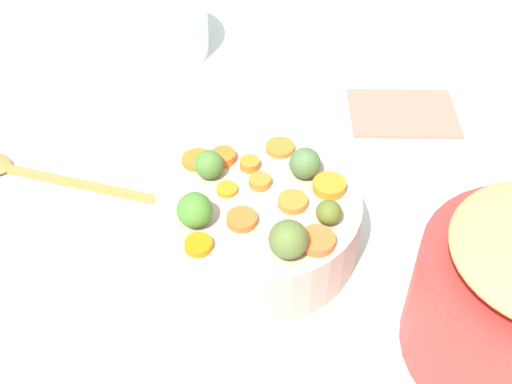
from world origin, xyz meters
TOP-DOWN VIEW (x-y plane):
  - tabletop at (0.00, 0.00)m, footprint 2.40×2.40m
  - serving_bowl_carrots at (-0.00, -0.04)m, footprint 0.24×0.24m
  - carrot_slice_0 at (-0.04, -0.13)m, footprint 0.03×0.03m
  - carrot_slice_1 at (-0.06, 0.01)m, footprint 0.04×0.04m
  - carrot_slice_2 at (-0.01, -0.08)m, footprint 0.05×0.05m
  - carrot_slice_3 at (0.04, -0.04)m, footprint 0.05×0.05m
  - carrot_slice_4 at (-0.00, 0.05)m, footprint 0.05×0.05m
  - carrot_slice_5 at (0.08, 0.00)m, footprint 0.05×0.05m
  - carrot_slice_6 at (-0.04, -0.04)m, footprint 0.04×0.04m
  - carrot_slice_7 at (-0.03, 0.01)m, footprint 0.02×0.02m
  - carrot_slice_8 at (-0.01, -0.02)m, footprint 0.03×0.03m
  - carrot_slice_9 at (0.08, -0.09)m, footprint 0.05×0.05m
  - carrot_slice_10 at (-0.09, 0.00)m, footprint 0.04×0.04m
  - brussels_sprout_0 at (0.05, -0.11)m, footprint 0.04×0.04m
  - brussels_sprout_1 at (0.04, 0.02)m, footprint 0.04×0.04m
  - brussels_sprout_2 at (-0.06, -0.10)m, footprint 0.04×0.04m
  - brussels_sprout_3 at (0.09, -0.05)m, footprint 0.03×0.03m
  - brussels_sprout_4 at (-0.07, -0.02)m, footprint 0.04×0.04m
  - wooden_spoon at (-0.36, -0.01)m, footprint 0.29×0.05m
  - casserole_dish at (-0.32, 0.34)m, footprint 0.22×0.22m
  - dish_towel at (0.14, 0.28)m, footprint 0.19×0.16m

SIDE VIEW (x-z plane):
  - tabletop at x=0.00m, z-range 0.00..0.02m
  - dish_towel at x=0.14m, z-range 0.02..0.03m
  - wooden_spoon at x=-0.36m, z-range 0.02..0.03m
  - serving_bowl_carrots at x=0.00m, z-range 0.02..0.10m
  - casserole_dish at x=-0.32m, z-range 0.02..0.11m
  - carrot_slice_6 at x=-0.04m, z-range 0.10..0.11m
  - carrot_slice_4 at x=0.00m, z-range 0.10..0.11m
  - carrot_slice_10 at x=-0.09m, z-range 0.10..0.11m
  - carrot_slice_0 at x=-0.04m, z-range 0.10..0.11m
  - carrot_slice_3 at x=0.04m, z-range 0.10..0.11m
  - carrot_slice_2 at x=-0.01m, z-range 0.10..0.11m
  - carrot_slice_8 at x=-0.01m, z-range 0.10..0.11m
  - carrot_slice_9 at x=0.08m, z-range 0.10..0.11m
  - carrot_slice_7 at x=-0.03m, z-range 0.10..0.11m
  - carrot_slice_1 at x=-0.06m, z-range 0.10..0.11m
  - carrot_slice_5 at x=0.08m, z-range 0.10..0.11m
  - brussels_sprout_3 at x=0.09m, z-range 0.10..0.13m
  - brussels_sprout_4 at x=-0.07m, z-range 0.10..0.14m
  - brussels_sprout_1 at x=0.04m, z-range 0.10..0.14m
  - brussels_sprout_2 at x=-0.06m, z-range 0.10..0.14m
  - brussels_sprout_0 at x=0.05m, z-range 0.10..0.14m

